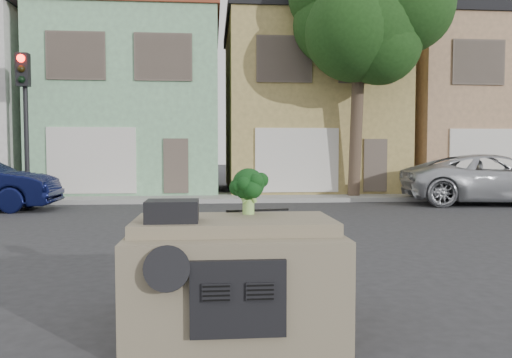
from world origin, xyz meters
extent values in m
plane|color=#303033|center=(0.00, 0.00, 0.00)|extent=(120.00, 120.00, 0.00)
cube|color=gray|center=(0.00, 10.50, 0.07)|extent=(40.00, 3.00, 0.15)
cube|color=#80B689|center=(-3.50, 14.50, 3.77)|extent=(7.20, 8.20, 7.55)
cube|color=tan|center=(4.00, 14.50, 3.77)|extent=(7.20, 8.20, 7.55)
cube|color=tan|center=(11.50, 14.50, 3.77)|extent=(7.20, 8.20, 7.55)
imported|color=#BABCC2|center=(9.28, 8.01, 0.00)|extent=(6.39, 3.70, 1.68)
cube|color=black|center=(-6.50, 9.50, 2.55)|extent=(0.40, 0.40, 5.10)
cube|color=#1A3D14|center=(5.00, 9.80, 4.25)|extent=(4.40, 4.00, 8.50)
cube|color=#796D55|center=(0.00, -3.00, 0.56)|extent=(2.00, 1.80, 1.12)
cube|color=black|center=(-0.58, -3.35, 1.22)|extent=(0.48, 0.38, 0.20)
cube|color=black|center=(0.28, -2.62, 1.13)|extent=(0.69, 0.15, 0.02)
cube|color=black|center=(0.16, -2.85, 1.36)|extent=(0.44, 0.44, 0.49)
camera|label=1|loc=(-0.21, -7.99, 1.77)|focal=35.00mm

